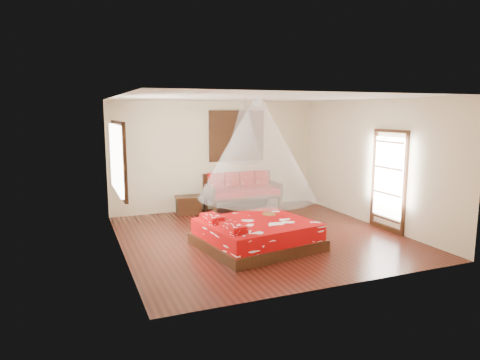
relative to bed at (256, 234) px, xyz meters
name	(u,v)px	position (x,y,z in m)	size (l,w,h in m)	color
room	(261,169)	(0.37, 0.63, 1.15)	(5.54, 5.54, 2.84)	black
bed	(256,234)	(0.00, 0.00, 0.00)	(2.28, 2.13, 0.63)	black
daybed	(242,190)	(0.93, 3.01, 0.27)	(1.90, 0.85, 0.97)	black
storage_chest	(189,205)	(-0.47, 3.08, -0.02)	(0.69, 0.53, 0.44)	black
shutter_panel	(237,136)	(0.93, 3.34, 1.65)	(1.52, 0.06, 1.32)	black
window_left	(120,158)	(-2.33, 0.83, 1.45)	(0.10, 1.74, 1.34)	black
glazed_door	(389,181)	(3.09, 0.03, 0.82)	(0.08, 1.02, 2.16)	black
wine_tray	(269,212)	(0.45, 0.38, 0.31)	(0.27, 0.27, 0.21)	brown
mosquito_net_main	(257,149)	(0.02, 0.00, 1.60)	(2.19, 2.19, 1.80)	white
mosquito_net_daybed	(244,133)	(0.93, 2.88, 1.75)	(0.97, 0.97, 1.50)	white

